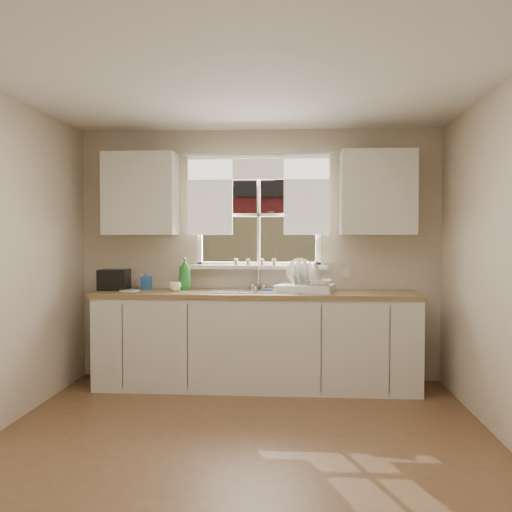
# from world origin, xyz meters

# --- Properties ---
(ground) EXTENTS (4.00, 4.00, 0.00)m
(ground) POSITION_xyz_m (0.00, 0.00, 0.00)
(ground) COLOR brown
(ground) RESTS_ON ground
(room_walls) EXTENTS (3.62, 4.02, 2.50)m
(room_walls) POSITION_xyz_m (0.00, -0.07, 1.24)
(room_walls) COLOR beige
(room_walls) RESTS_ON ground
(ceiling) EXTENTS (3.60, 4.00, 0.02)m
(ceiling) POSITION_xyz_m (0.00, 0.00, 2.50)
(ceiling) COLOR silver
(ceiling) RESTS_ON room_walls
(window) EXTENTS (1.38, 0.16, 1.06)m
(window) POSITION_xyz_m (0.00, 2.00, 1.49)
(window) COLOR white
(window) RESTS_ON room_walls
(curtains) EXTENTS (1.50, 0.03, 0.81)m
(curtains) POSITION_xyz_m (0.00, 1.95, 1.93)
(curtains) COLOR white
(curtains) RESTS_ON room_walls
(base_cabinets) EXTENTS (3.00, 0.62, 0.87)m
(base_cabinets) POSITION_xyz_m (0.00, 1.68, 0.43)
(base_cabinets) COLOR silver
(base_cabinets) RESTS_ON ground
(countertop) EXTENTS (3.04, 0.65, 0.04)m
(countertop) POSITION_xyz_m (0.00, 1.68, 0.89)
(countertop) COLOR olive
(countertop) RESTS_ON base_cabinets
(upper_cabinet_left) EXTENTS (0.70, 0.33, 0.80)m
(upper_cabinet_left) POSITION_xyz_m (-1.15, 1.82, 1.85)
(upper_cabinet_left) COLOR silver
(upper_cabinet_left) RESTS_ON room_walls
(upper_cabinet_right) EXTENTS (0.70, 0.33, 0.80)m
(upper_cabinet_right) POSITION_xyz_m (1.15, 1.82, 1.85)
(upper_cabinet_right) COLOR silver
(upper_cabinet_right) RESTS_ON room_walls
(wall_outlet) EXTENTS (0.08, 0.01, 0.12)m
(wall_outlet) POSITION_xyz_m (0.88, 1.99, 1.08)
(wall_outlet) COLOR beige
(wall_outlet) RESTS_ON room_walls
(sill_jars) EXTENTS (0.42, 0.04, 0.06)m
(sill_jars) POSITION_xyz_m (-0.03, 1.94, 1.18)
(sill_jars) COLOR brown
(sill_jars) RESTS_ON window
(backyard) EXTENTS (20.00, 10.00, 6.13)m
(backyard) POSITION_xyz_m (0.58, 8.42, 3.46)
(backyard) COLOR #335421
(backyard) RESTS_ON ground
(sink) EXTENTS (0.88, 0.52, 0.40)m
(sink) POSITION_xyz_m (0.00, 1.71, 0.84)
(sink) COLOR #B7B7BC
(sink) RESTS_ON countertop
(dish_rack) EXTENTS (0.58, 0.48, 0.32)m
(dish_rack) POSITION_xyz_m (0.46, 1.70, 0.98)
(dish_rack) COLOR white
(dish_rack) RESTS_ON countertop
(bowl) EXTENTS (0.24, 0.24, 0.05)m
(bowl) POSITION_xyz_m (0.60, 1.65, 1.01)
(bowl) COLOR white
(bowl) RESTS_ON dish_rack
(soap_bottle_a) EXTENTS (0.14, 0.14, 0.32)m
(soap_bottle_a) POSITION_xyz_m (-0.71, 1.82, 1.07)
(soap_bottle_a) COLOR #2D8931
(soap_bottle_a) RESTS_ON countertop
(soap_bottle_b) EXTENTS (0.10, 0.11, 0.19)m
(soap_bottle_b) POSITION_xyz_m (-1.10, 1.81, 1.00)
(soap_bottle_b) COLOR #2D5DA9
(soap_bottle_b) RESTS_ON countertop
(soap_bottle_c) EXTENTS (0.14, 0.14, 0.15)m
(soap_bottle_c) POSITION_xyz_m (-1.17, 1.89, 0.98)
(soap_bottle_c) COLOR #F0E8C5
(soap_bottle_c) RESTS_ON countertop
(saucer) EXTENTS (0.19, 0.19, 0.01)m
(saucer) POSITION_xyz_m (-1.22, 1.66, 0.92)
(saucer) COLOR white
(saucer) RESTS_ON countertop
(cup) EXTENTS (0.15, 0.15, 0.09)m
(cup) POSITION_xyz_m (-0.77, 1.64, 0.95)
(cup) COLOR white
(cup) RESTS_ON countertop
(black_appliance) EXTENTS (0.28, 0.25, 0.20)m
(black_appliance) POSITION_xyz_m (-1.40, 1.75, 1.01)
(black_appliance) COLOR black
(black_appliance) RESTS_ON countertop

